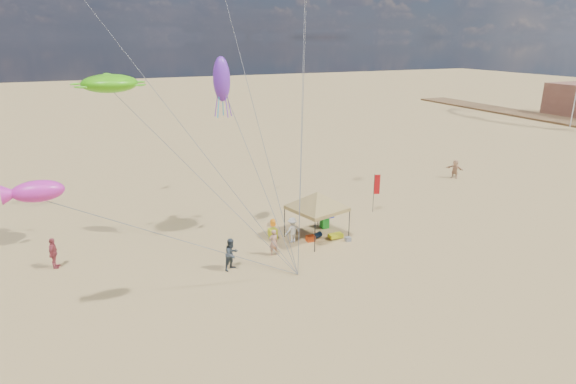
# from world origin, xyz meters

# --- Properties ---
(ground) EXTENTS (280.00, 280.00, 0.00)m
(ground) POSITION_xyz_m (0.00, 0.00, 0.00)
(ground) COLOR tan
(ground) RESTS_ON ground
(canopy_tent) EXTENTS (5.74, 5.74, 3.67)m
(canopy_tent) POSITION_xyz_m (2.71, 4.61, 3.05)
(canopy_tent) COLOR black
(canopy_tent) RESTS_ON ground
(feather_flag) EXTENTS (0.44, 0.16, 2.96)m
(feather_flag) POSITION_xyz_m (8.91, 7.22, 1.98)
(feather_flag) COLOR black
(feather_flag) RESTS_ON ground
(cooler_red) EXTENTS (0.54, 0.38, 0.38)m
(cooler_red) POSITION_xyz_m (2.16, 4.34, 0.19)
(cooler_red) COLOR #BF390F
(cooler_red) RESTS_ON ground
(cooler_blue) EXTENTS (0.54, 0.38, 0.38)m
(cooler_blue) POSITION_xyz_m (5.30, 7.58, 0.19)
(cooler_blue) COLOR #131F9F
(cooler_blue) RESTS_ON ground
(bag_navy) EXTENTS (0.69, 0.54, 0.36)m
(bag_navy) POSITION_xyz_m (2.80, 4.68, 0.18)
(bag_navy) COLOR #0C2038
(bag_navy) RESTS_ON ground
(bag_orange) EXTENTS (0.54, 0.69, 0.36)m
(bag_orange) POSITION_xyz_m (0.97, 7.86, 0.18)
(bag_orange) COLOR orange
(bag_orange) RESTS_ON ground
(chair_green) EXTENTS (0.50, 0.50, 0.70)m
(chair_green) POSITION_xyz_m (4.04, 6.01, 0.35)
(chair_green) COLOR #1B9922
(chair_green) RESTS_ON ground
(chair_yellow) EXTENTS (0.50, 0.50, 0.70)m
(chair_yellow) POSITION_xyz_m (0.08, 5.66, 0.35)
(chair_yellow) COLOR #C2C816
(chair_yellow) RESTS_ON ground
(crate_grey) EXTENTS (0.34, 0.30, 0.28)m
(crate_grey) POSITION_xyz_m (4.36, 3.39, 0.14)
(crate_grey) COLOR gray
(crate_grey) RESTS_ON ground
(beach_cart) EXTENTS (0.90, 0.50, 0.24)m
(beach_cart) POSITION_xyz_m (3.85, 4.08, 0.20)
(beach_cart) COLOR #EFF91B
(beach_cart) RESTS_ON ground
(person_near_a) EXTENTS (0.63, 0.45, 1.63)m
(person_near_a) POSITION_xyz_m (-0.76, 3.43, 0.81)
(person_near_a) COLOR tan
(person_near_a) RESTS_ON ground
(person_near_b) EXTENTS (1.13, 1.05, 1.86)m
(person_near_b) POSITION_xyz_m (-3.60, 2.63, 0.93)
(person_near_b) COLOR #333E46
(person_near_b) RESTS_ON ground
(person_near_c) EXTENTS (1.15, 0.77, 1.66)m
(person_near_c) POSITION_xyz_m (1.04, 4.69, 0.83)
(person_near_c) COLOR silver
(person_near_c) RESTS_ON ground
(person_far_a) EXTENTS (0.70, 1.14, 1.81)m
(person_far_a) POSITION_xyz_m (-12.72, 6.80, 0.90)
(person_far_a) COLOR #AD424D
(person_far_a) RESTS_ON ground
(person_far_c) EXTENTS (1.24, 1.64, 1.73)m
(person_far_c) POSITION_xyz_m (20.74, 11.96, 0.86)
(person_far_c) COLOR tan
(person_far_c) RESTS_ON ground
(turtle_kite) EXTENTS (3.63, 3.25, 1.01)m
(turtle_kite) POSITION_xyz_m (-8.69, 7.55, 10.03)
(turtle_kite) COLOR #4AC70E
(turtle_kite) RESTS_ON ground
(fish_kite) EXTENTS (2.28, 1.70, 0.91)m
(fish_kite) POSITION_xyz_m (-12.35, 0.53, 6.38)
(fish_kite) COLOR #D628A9
(fish_kite) RESTS_ON ground
(squid_kite) EXTENTS (1.17, 1.17, 2.59)m
(squid_kite) POSITION_xyz_m (-2.57, 6.80, 10.12)
(squid_kite) COLOR purple
(squid_kite) RESTS_ON ground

